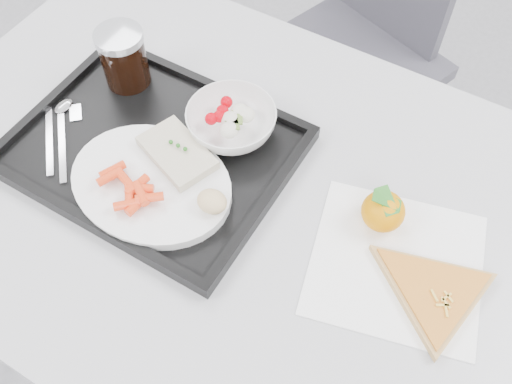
% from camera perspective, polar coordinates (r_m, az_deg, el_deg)
% --- Properties ---
extents(table, '(1.20, 0.80, 0.75)m').
position_cam_1_polar(table, '(0.98, -1.51, -2.13)').
color(table, '#AFB0B2').
rests_on(table, ground).
extents(chair, '(0.53, 0.54, 0.93)m').
position_cam_1_polar(chair, '(1.56, 10.49, 16.36)').
color(chair, '#3E3D46').
rests_on(chair, ground).
extents(tray, '(0.45, 0.35, 0.03)m').
position_cam_1_polar(tray, '(0.98, -10.23, 4.12)').
color(tray, black).
rests_on(tray, table).
extents(dinner_plate, '(0.27, 0.27, 0.02)m').
position_cam_1_polar(dinner_plate, '(0.92, -10.41, 0.82)').
color(dinner_plate, white).
rests_on(dinner_plate, tray).
extents(fish_fillet, '(0.15, 0.12, 0.02)m').
position_cam_1_polar(fish_fillet, '(0.93, -7.89, 3.93)').
color(fish_fillet, beige).
rests_on(fish_fillet, dinner_plate).
extents(bread_roll, '(0.06, 0.06, 0.03)m').
position_cam_1_polar(bread_roll, '(0.86, -4.42, -0.94)').
color(bread_roll, tan).
rests_on(bread_roll, dinner_plate).
extents(salad_bowl, '(0.15, 0.15, 0.05)m').
position_cam_1_polar(salad_bowl, '(0.96, -2.46, 7.03)').
color(salad_bowl, white).
rests_on(salad_bowl, tray).
extents(cola_glass, '(0.08, 0.08, 0.11)m').
position_cam_1_polar(cola_glass, '(1.05, -13.12, 13.02)').
color(cola_glass, black).
rests_on(cola_glass, tray).
extents(cutlery, '(0.14, 0.15, 0.01)m').
position_cam_1_polar(cutlery, '(1.04, -18.98, 6.05)').
color(cutlery, silver).
rests_on(cutlery, tray).
extents(napkin, '(0.30, 0.29, 0.00)m').
position_cam_1_polar(napkin, '(0.88, 13.83, -7.00)').
color(napkin, white).
rests_on(napkin, table).
extents(tangerine, '(0.09, 0.09, 0.07)m').
position_cam_1_polar(tangerine, '(0.88, 12.59, -1.88)').
color(tangerine, orange).
rests_on(tangerine, napkin).
extents(pizza_slice, '(0.26, 0.26, 0.02)m').
position_cam_1_polar(pizza_slice, '(0.87, 17.31, -9.51)').
color(pizza_slice, tan).
rests_on(pizza_slice, napkin).
extents(carrot_pile, '(0.12, 0.08, 0.02)m').
position_cam_1_polar(carrot_pile, '(0.89, -12.38, 0.22)').
color(carrot_pile, '#F8451A').
rests_on(carrot_pile, dinner_plate).
extents(salad_contents, '(0.07, 0.07, 0.03)m').
position_cam_1_polar(salad_contents, '(0.96, -2.46, 7.50)').
color(salad_contents, '#C0000B').
rests_on(salad_contents, salad_bowl).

